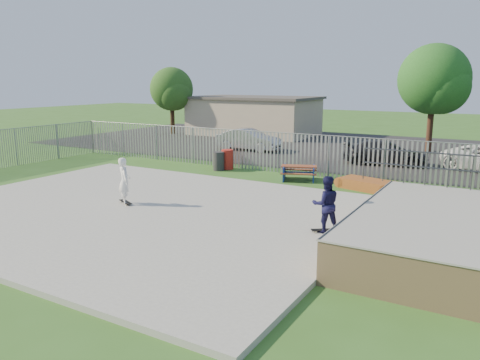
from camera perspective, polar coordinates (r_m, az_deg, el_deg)
The scene contains 18 objects.
ground at distance 16.69m, azimuth -12.19°, elevation -3.89°, with size 120.00×120.00×0.00m, color #356221.
concrete_slab at distance 16.67m, azimuth -12.20°, elevation -3.64°, with size 15.00×12.00×0.15m, color #999994.
quarter_pipe at distance 13.49m, azimuth 22.86°, elevation -5.93°, with size 5.50×7.05×2.19m.
fence at distance 19.46m, azimuth -1.01°, elevation 1.67°, with size 26.04×16.02×2.00m.
picnic_table at distance 21.65m, azimuth 7.18°, elevation 0.88°, with size 1.98×1.81×0.68m.
funbox at distance 20.35m, azimuth 15.23°, elevation -0.55°, with size 2.38×1.63×0.43m.
trash_bin_red at distance 24.17m, azimuth -1.55°, elevation 2.52°, with size 0.61×0.61×1.02m, color #A52019.
trash_bin_grey at distance 23.87m, azimuth -2.61°, elevation 2.31°, with size 0.57×0.57×0.95m, color #29292B.
parking_lot at distance 32.97m, azimuth 10.61°, elevation 4.00°, with size 40.00×18.00×0.02m, color black.
car_silver at distance 30.63m, azimuth 1.06°, elevation 4.94°, with size 1.48×4.25×1.40m, color #B5B5BA.
car_dark at distance 26.59m, azimuth 17.28°, elevation 3.20°, with size 1.81×4.45×1.29m, color black.
building at distance 39.71m, azimuth 1.69°, elevation 7.85°, with size 10.40×6.40×3.20m.
tree_left at distance 40.72m, azimuth -8.34°, elevation 10.90°, with size 3.65×3.65×5.62m.
tree_mid at distance 32.33m, azimuth 22.56°, elevation 11.26°, with size 4.40×4.40×6.78m.
skateboard_a at distance 14.01m, azimuth 10.30°, elevation -6.09°, with size 0.78×0.61×0.08m.
skateboard_b at distance 17.39m, azimuth -13.78°, elevation -2.68°, with size 0.81×0.53×0.08m.
skater_navy at distance 13.78m, azimuth 10.43°, elevation -2.93°, with size 0.81×0.63×1.68m, color #13133C.
skater_white at distance 17.21m, azimuth -13.91°, elevation -0.10°, with size 0.61×0.40×1.68m, color white.
Camera 1 is at (10.94, -11.78, 4.50)m, focal length 35.00 mm.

